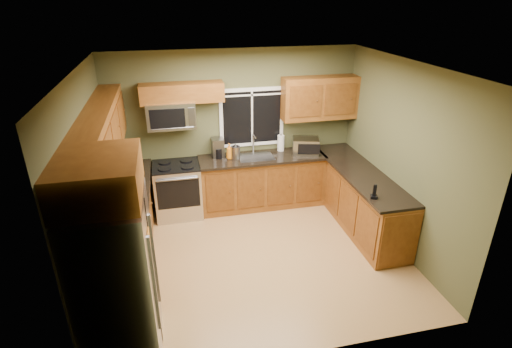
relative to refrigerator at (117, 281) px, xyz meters
name	(u,v)px	position (x,y,z in m)	size (l,w,h in m)	color
floor	(258,255)	(1.74, 1.30, -0.90)	(4.20, 4.20, 0.00)	#AA7E4A
ceiling	(258,67)	(1.74, 1.30, 1.80)	(4.20, 4.20, 0.00)	white
back_wall	(235,129)	(1.74, 3.10, 0.45)	(4.20, 4.20, 0.00)	#4B4E2E
front_wall	(302,250)	(1.74, -0.50, 0.45)	(4.20, 4.20, 0.00)	#4B4E2E
left_wall	(90,187)	(-0.36, 1.30, 0.45)	(3.60, 3.60, 0.00)	#4B4E2E
right_wall	(401,158)	(3.84, 1.30, 0.45)	(3.60, 3.60, 0.00)	#4B4E2E
window	(252,117)	(2.04, 3.08, 0.65)	(1.12, 0.03, 1.02)	white
base_cabinets_left	(128,227)	(-0.06, 1.78, -0.45)	(0.60, 2.65, 0.90)	brown
countertop_left	(125,197)	(-0.04, 1.78, 0.02)	(0.65, 2.65, 0.04)	black
base_cabinets_back	(262,182)	(2.15, 2.80, -0.45)	(2.17, 0.60, 0.90)	brown
countertop_back	(262,158)	(2.15, 2.78, 0.02)	(2.17, 0.65, 0.04)	black
base_cabinets_peninsula	(358,198)	(3.54, 1.84, -0.45)	(0.60, 2.52, 0.90)	brown
countertop_peninsula	(360,172)	(3.51, 1.85, 0.02)	(0.65, 2.50, 0.04)	black
upper_cabinets_left	(102,134)	(-0.20, 1.78, 0.96)	(0.33, 2.65, 0.72)	brown
upper_cabinets_back_left	(182,93)	(0.89, 2.94, 1.17)	(1.30, 0.33, 0.30)	brown
upper_cabinets_back_right	(320,98)	(3.19, 2.94, 0.96)	(1.30, 0.33, 0.72)	brown
upper_cabinet_over_fridge	(98,178)	(0.00, 0.00, 1.13)	(0.72, 0.90, 0.38)	brown
refrigerator	(117,281)	(0.00, 0.00, 0.00)	(0.74, 0.90, 1.80)	#B7B7BC
range	(178,190)	(0.69, 2.77, -0.43)	(0.76, 0.69, 0.94)	#B7B7BC
microwave	(171,115)	(0.69, 2.91, 0.83)	(0.76, 0.41, 0.42)	#B7B7BC
sink	(256,156)	(2.04, 2.79, 0.05)	(0.60, 0.42, 0.36)	slate
toaster_oven	(306,146)	(2.92, 2.76, 0.18)	(0.51, 0.44, 0.27)	#B7B7BC
coffee_maker	(218,148)	(1.41, 2.94, 0.19)	(0.20, 0.27, 0.32)	slate
kettle	(236,152)	(1.69, 2.77, 0.17)	(0.16, 0.16, 0.27)	#B7B7BC
paper_towel_roll	(281,143)	(2.54, 2.98, 0.18)	(0.15, 0.15, 0.31)	white
soap_bottle_a	(229,151)	(1.59, 2.80, 0.17)	(0.10, 0.10, 0.27)	orange
soap_bottle_c	(236,150)	(1.74, 3.00, 0.12)	(0.12, 0.12, 0.15)	white
cordless_phone	(374,194)	(3.29, 0.97, 0.10)	(0.12, 0.12, 0.20)	black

